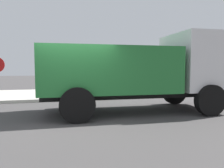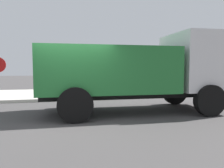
{
  "view_description": "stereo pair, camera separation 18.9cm",
  "coord_description": "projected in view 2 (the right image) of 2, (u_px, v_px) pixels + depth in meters",
  "views": [
    {
      "loc": [
        -0.4,
        -6.71,
        1.69
      ],
      "look_at": [
        1.89,
        2.86,
        0.92
      ],
      "focal_mm": 34.02,
      "sensor_mm": 36.0,
      "label": 1
    },
    {
      "loc": [
        -0.22,
        -6.75,
        1.69
      ],
      "look_at": [
        1.89,
        2.86,
        0.92
      ],
      "focal_mm": 34.02,
      "sensor_mm": 36.0,
      "label": 2
    }
  ],
  "objects": [
    {
      "name": "ground_plane",
      "position": [
        73.0,
        121.0,
        6.75
      ],
      "size": [
        80.0,
        80.0,
        0.0
      ],
      "primitive_type": "plane",
      "color": "#423F3F"
    },
    {
      "name": "dump_truck_green",
      "position": [
        140.0,
        70.0,
        8.08
      ],
      "size": [
        7.05,
        2.91,
        3.0
      ],
      "color": "#237033",
      "rests_on": "ground"
    },
    {
      "name": "loose_tire",
      "position": [
        67.0,
        83.0,
        11.94
      ],
      "size": [
        1.39,
        0.85,
        1.33
      ],
      "primitive_type": "torus",
      "rotation": [
        1.41,
        0.0,
        -0.29
      ],
      "color": "black",
      "rests_on": "sidewalk_curb"
    },
    {
      "name": "fire_hydrant",
      "position": [
        62.0,
        87.0,
        12.17
      ],
      "size": [
        0.25,
        0.58,
        0.81
      ],
      "color": "red",
      "rests_on": "sidewalk_curb"
    },
    {
      "name": "sidewalk_curb",
      "position": [
        69.0,
        94.0,
        13.07
      ],
      "size": [
        36.0,
        5.0,
        0.15
      ],
      "primitive_type": "cube",
      "color": "#BCB7AD",
      "rests_on": "ground"
    }
  ]
}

